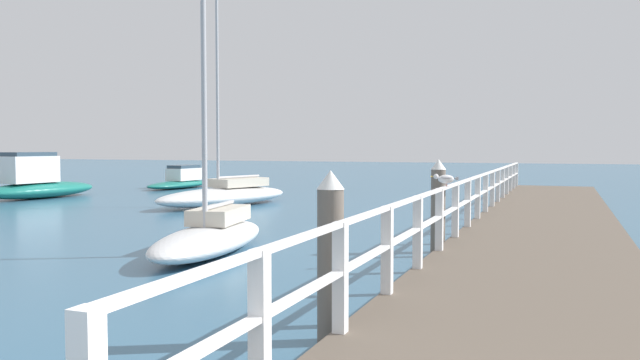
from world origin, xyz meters
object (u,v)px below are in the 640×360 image
Objects in this scene: boat_4 at (37,183)px; dock_piling_far at (438,205)px; seagull_foreground at (445,179)px; dock_piling_near at (330,256)px; boat_5 at (226,194)px; boat_1 at (211,235)px; boat_3 at (180,181)px.

dock_piling_far is at bearing 163.66° from boat_4.
seagull_foreground is at bearing -74.50° from dock_piling_far.
boat_5 is at bearing 123.81° from dock_piling_near.
dock_piling_near and dock_piling_far have the same top height.
seagull_foreground is 4.63m from boat_1.
boat_1 reaches higher than boat_3.
boat_4 reaches higher than seagull_foreground.
dock_piling_near is 21.61m from boat_4.
boat_5 is at bearing -45.35° from boat_3.
dock_piling_near is 1.00× the size of dock_piling_far.
boat_1 is 15.74m from boat_4.
dock_piling_far is 0.39× the size of boat_3.
dock_piling_near is 4.06× the size of seagull_foreground.
boat_3 is 7.56m from boat_4.
seagull_foreground is 19.51m from boat_4.
dock_piling_far is at bearing -167.91° from boat_1.
boat_4 is (-1.78, -7.35, 0.24)m from boat_3.
boat_5 is (-9.10, 8.34, -1.11)m from seagull_foreground.
boat_5 reaches higher than boat_3.
boat_4 is at bearing 143.01° from dock_piling_near.
boat_4 is at bearing -43.25° from boat_1.
dock_piling_far reaches higher than boat_3.
boat_3 is at bearing -30.53° from boat_5.
boat_3 is 0.57× the size of boat_5.
boat_4 is (-17.63, 8.31, -0.90)m from seagull_foreground.
boat_1 is 9.82m from boat_5.
boat_3 is at bearing -97.96° from boat_4.
dock_piling_far is 4.46m from boat_1.
dock_piling_near is at bearing 149.59° from seagull_foreground.
boat_5 is (6.76, -7.32, 0.03)m from boat_3.
dock_piling_near is 0.39× the size of boat_3.
seagull_foreground is at bearing -42.70° from boat_3.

